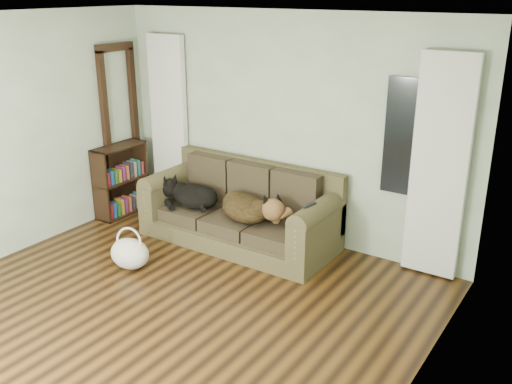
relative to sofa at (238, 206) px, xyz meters
The scene contains 14 objects.
floor 2.05m from the sofa, 81.38° to the right, with size 5.00×5.00×0.00m, color black.
ceiling 2.93m from the sofa, 81.38° to the right, with size 5.00×5.00×0.00m, color white.
wall_back 1.04m from the sofa, 60.31° to the left, with size 4.50×0.04×2.60m, color beige.
wall_right 3.33m from the sofa, 37.77° to the right, with size 0.04×5.00×2.60m, color beige.
curtain_left 1.63m from the sofa, 162.37° to the left, with size 0.55×0.08×2.25m, color white.
curtain_right 2.26m from the sofa, 11.97° to the left, with size 0.55×0.08×2.25m, color white.
window_pane 2.05m from the sofa, 15.80° to the left, with size 0.50×0.03×1.20m, color black.
door_casing 1.99m from the sofa, behind, with size 0.07×0.60×2.10m, color #301D0F.
sofa is the anchor object (origin of this frame).
dog_black_lab 0.62m from the sofa, behind, with size 0.64×0.45×0.27m, color black.
dog_shepherd 0.22m from the sofa, 22.32° to the right, with size 0.70×0.50×0.31m, color black.
tv_remote 1.05m from the sofa, ahead, with size 0.05×0.18×0.02m, color black.
tote_bag 1.34m from the sofa, 116.63° to the right, with size 0.45×0.35×0.33m, color silver.
bookshelf 1.79m from the sofa, behind, with size 0.28×0.74×0.92m, color #301D0F.
Camera 1 is at (3.23, -3.00, 2.84)m, focal length 40.00 mm.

